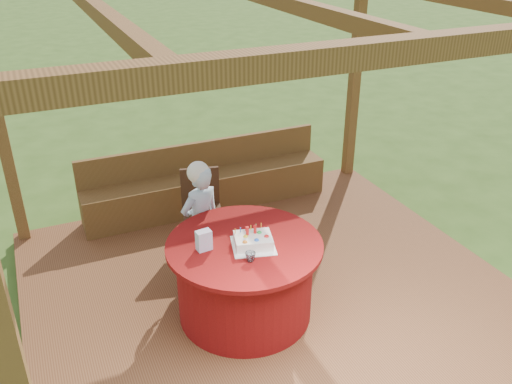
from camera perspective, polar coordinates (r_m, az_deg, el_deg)
ground at (r=5.49m, az=1.08°, el=-10.45°), size 60.00×60.00×0.00m
deck at (r=5.45m, az=1.08°, el=-9.95°), size 4.50×4.00×0.12m
pergola at (r=4.45m, az=1.35°, el=14.97°), size 4.50×4.00×2.72m
bench at (r=6.65m, az=-5.15°, el=0.52°), size 3.00×0.42×0.80m
table at (r=4.82m, az=-1.19°, el=-9.05°), size 1.34×1.34×0.74m
chair at (r=5.79m, az=-5.75°, el=-1.42°), size 0.49×0.49×0.86m
elderly_woman at (r=5.22m, az=-5.84°, el=-2.91°), size 0.50×0.40×1.23m
birthday_cake at (r=4.55m, az=-0.29°, el=-5.16°), size 0.43×0.43×0.17m
gift_bag at (r=4.51m, az=-5.51°, el=-5.09°), size 0.13×0.09×0.18m
drinking_glass at (r=4.37m, az=-0.59°, el=-6.85°), size 0.10×0.10×0.08m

